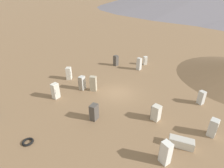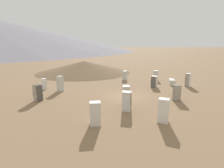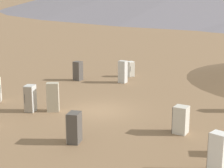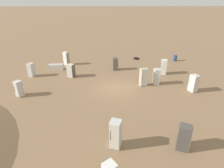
% 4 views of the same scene
% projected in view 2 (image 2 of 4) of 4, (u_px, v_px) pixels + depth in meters
% --- Properties ---
extents(ground_plane, '(1000.00, 1000.00, 0.00)m').
position_uv_depth(ground_plane, '(124.00, 96.00, 20.02)').
color(ground_plane, '#846647').
extents(dirt_mound, '(19.71, 19.71, 2.42)m').
position_uv_depth(dirt_mound, '(84.00, 67.00, 37.28)').
color(dirt_mound, brown).
rests_on(dirt_mound, ground_plane).
extents(discarded_fridge_0, '(0.83, 0.83, 1.94)m').
position_uv_depth(discarded_fridge_0, '(60.00, 84.00, 22.00)').
color(discarded_fridge_0, silver).
rests_on(discarded_fridge_0, ground_plane).
extents(discarded_fridge_1, '(0.84, 0.85, 1.54)m').
position_uv_depth(discarded_fridge_1, '(125.00, 76.00, 29.04)').
color(discarded_fridge_1, silver).
rests_on(discarded_fridge_1, ground_plane).
extents(discarded_fridge_2, '(0.93, 0.86, 1.76)m').
position_uv_depth(discarded_fridge_2, '(95.00, 114.00, 12.62)').
color(discarded_fridge_2, beige).
rests_on(discarded_fridge_2, ground_plane).
extents(discarded_fridge_3, '(0.88, 0.93, 1.71)m').
position_uv_depth(discarded_fridge_3, '(38.00, 93.00, 18.17)').
color(discarded_fridge_3, '#4C4742').
rests_on(discarded_fridge_3, ground_plane).
extents(discarded_fridge_4, '(0.72, 0.85, 1.93)m').
position_uv_depth(discarded_fridge_4, '(126.00, 96.00, 16.79)').
color(discarded_fridge_4, '#B2A88E').
rests_on(discarded_fridge_4, ground_plane).
extents(discarded_fridge_5, '(0.88, 0.85, 1.64)m').
position_uv_depth(discarded_fridge_5, '(156.00, 76.00, 28.66)').
color(discarded_fridge_5, silver).
rests_on(discarded_fridge_5, ground_plane).
extents(discarded_fridge_6, '(0.80, 0.79, 1.44)m').
position_uv_depth(discarded_fridge_6, '(44.00, 84.00, 22.99)').
color(discarded_fridge_6, white).
rests_on(discarded_fridge_6, ground_plane).
extents(discarded_fridge_7, '(0.79, 1.95, 0.73)m').
position_uv_depth(discarded_fridge_7, '(172.00, 82.00, 26.04)').
color(discarded_fridge_7, beige).
rests_on(discarded_fridge_7, ground_plane).
extents(discarded_fridge_8, '(0.87, 0.74, 1.63)m').
position_uv_depth(discarded_fridge_8, '(177.00, 93.00, 18.38)').
color(discarded_fridge_8, '#4C4742').
rests_on(discarded_fridge_8, ground_plane).
extents(discarded_fridge_9, '(0.83, 0.68, 1.77)m').
position_uv_depth(discarded_fridge_9, '(127.00, 101.00, 15.35)').
color(discarded_fridge_9, silver).
rests_on(discarded_fridge_9, ground_plane).
extents(discarded_fridge_10, '(0.89, 0.92, 1.86)m').
position_uv_depth(discarded_fridge_10, '(188.00, 80.00, 24.51)').
color(discarded_fridge_10, white).
rests_on(discarded_fridge_10, ground_plane).
extents(discarded_fridge_11, '(0.89, 0.83, 1.85)m').
position_uv_depth(discarded_fridge_11, '(163.00, 111.00, 13.07)').
color(discarded_fridge_11, silver).
rests_on(discarded_fridge_11, ground_plane).
extents(discarded_fridge_12, '(0.96, 1.00, 1.56)m').
position_uv_depth(discarded_fridge_12, '(154.00, 82.00, 24.12)').
color(discarded_fridge_12, beige).
rests_on(discarded_fridge_12, ground_plane).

